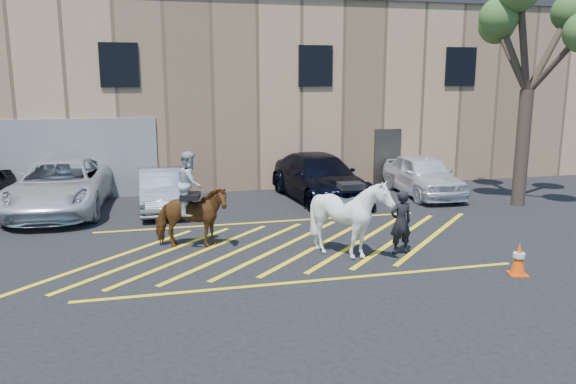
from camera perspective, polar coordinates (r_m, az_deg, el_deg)
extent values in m
plane|color=black|center=(14.46, -0.89, -5.26)|extent=(90.00, 90.00, 0.00)
imported|color=silver|center=(19.15, -22.08, 0.58)|extent=(3.07, 6.04, 1.63)
imported|color=#959AA2|center=(18.41, -12.68, 0.21)|extent=(1.42, 3.97, 1.30)
imported|color=black|center=(19.49, 3.19, 1.49)|extent=(2.71, 5.56, 1.56)
imported|color=white|center=(20.78, 13.54, 1.70)|extent=(1.93, 4.39, 1.47)
imported|color=black|center=(13.72, 11.38, -3.04)|extent=(0.59, 0.41, 1.56)
cube|color=tan|center=(25.68, -7.04, 9.96)|extent=(32.00, 10.00, 7.00)
cube|color=#2D2D30|center=(25.84, -7.25, 18.07)|extent=(32.20, 10.20, 0.30)
cube|color=black|center=(20.47, -16.78, 12.25)|extent=(1.30, 0.08, 1.50)
cube|color=black|center=(21.34, 2.81, 12.67)|extent=(1.30, 0.08, 1.50)
cube|color=black|center=(23.76, 17.13, 12.07)|extent=(1.30, 0.08, 1.50)
cube|color=#38332D|center=(22.59, 10.04, 3.55)|extent=(1.10, 0.08, 2.20)
cube|color=yellow|center=(13.88, -17.86, -6.54)|extent=(4.20, 4.20, 0.01)
cube|color=yellow|center=(13.83, -13.50, -6.35)|extent=(4.20, 4.20, 0.01)
cube|color=yellow|center=(13.87, -9.14, -6.12)|extent=(4.20, 4.20, 0.01)
cube|color=yellow|center=(13.98, -4.83, -5.87)|extent=(4.20, 4.20, 0.01)
cube|color=yellow|center=(14.18, -0.61, -5.58)|extent=(4.20, 4.20, 0.01)
cube|color=yellow|center=(14.44, 3.46, -5.28)|extent=(4.20, 4.20, 0.01)
cube|color=yellow|center=(14.78, 7.37, -4.96)|extent=(4.20, 4.20, 0.01)
cube|color=yellow|center=(15.18, 11.08, -4.64)|extent=(4.20, 4.20, 0.01)
cube|color=yellow|center=(15.64, 14.58, -4.31)|extent=(4.20, 4.20, 0.01)
cube|color=yellow|center=(16.53, -2.61, -3.09)|extent=(9.50, 0.12, 0.01)
cube|color=yellow|center=(11.89, 2.19, -9.03)|extent=(9.50, 0.12, 0.01)
imported|color=brown|center=(14.14, -9.83, -2.55)|extent=(1.97, 1.18, 1.55)
imported|color=#A8ACB3|center=(13.96, -9.95, 0.88)|extent=(0.74, 0.87, 1.58)
cube|color=black|center=(14.02, -9.91, -0.40)|extent=(0.56, 0.64, 0.14)
imported|color=white|center=(13.25, 6.35, -2.58)|extent=(1.62, 1.81, 1.93)
cube|color=black|center=(13.08, 6.42, 0.63)|extent=(0.58, 0.48, 0.14)
cube|color=#EA4309|center=(13.22, 22.28, -7.72)|extent=(0.46, 0.46, 0.03)
cone|color=#FF4B0A|center=(13.11, 22.40, -6.21)|extent=(0.32, 0.32, 0.70)
cylinder|color=silver|center=(13.10, 22.42, -5.96)|extent=(0.25, 0.25, 0.10)
cylinder|color=#423028|center=(19.99, 22.70, 4.11)|extent=(0.44, 0.44, 3.80)
cylinder|color=#473B2B|center=(20.46, 24.96, 12.73)|extent=(1.76, 0.51, 2.68)
cylinder|color=#45322A|center=(20.52, 21.72, 12.50)|extent=(0.33, 1.88, 2.34)
cylinder|color=#4B3F2E|center=(19.51, 21.91, 12.71)|extent=(1.40, 0.20, 2.39)
cylinder|color=#48352C|center=(19.49, 25.43, 11.67)|extent=(0.78, 1.62, 1.96)
cylinder|color=#413027|center=(19.38, 22.80, 13.71)|extent=(1.16, 0.77, 3.11)
sphere|color=#376029|center=(21.14, 26.74, 15.97)|extent=(1.20, 1.20, 1.20)
sphere|color=#496D2F|center=(21.25, 20.40, 15.52)|extent=(1.20, 1.20, 1.20)
sphere|color=#47642B|center=(19.24, 20.63, 16.26)|extent=(1.20, 1.20, 1.20)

